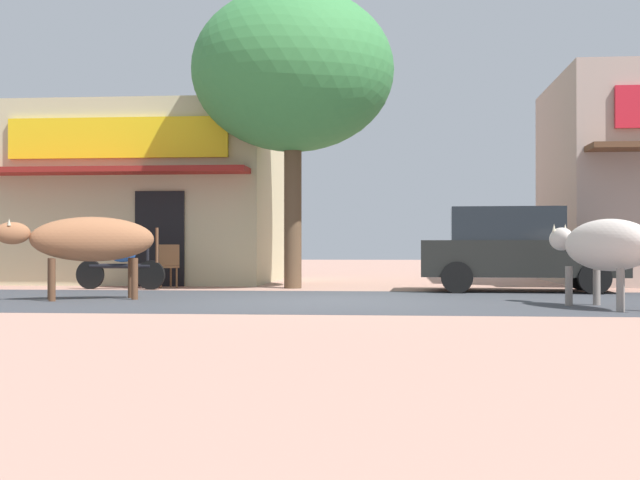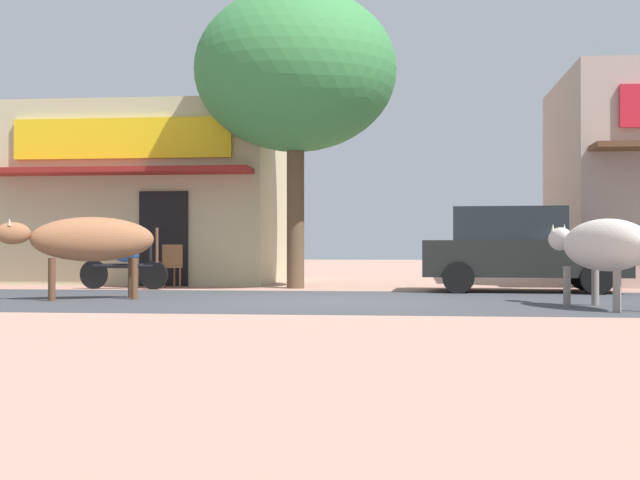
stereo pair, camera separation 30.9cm
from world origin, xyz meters
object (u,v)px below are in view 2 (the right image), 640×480
Objects in this scene: parked_motorcycle at (125,267)px; parked_hatchback_car at (519,249)px; cow_near_brown at (89,240)px; cafe_chair_near_tree at (170,264)px; roadside_tree at (296,72)px; cow_far_dark at (603,246)px.

parked_hatchback_car is at bearing -0.50° from parked_motorcycle.
parked_motorcycle is at bearing 179.50° from parked_hatchback_car.
cow_near_brown is 2.72× the size of cafe_chair_near_tree.
cafe_chair_near_tree is (-2.66, -0.13, -4.05)m from roadside_tree.
cow_near_brown is (0.53, -3.33, 0.52)m from parked_motorcycle.
cow_far_dark reaches higher than cafe_chair_near_tree.
cafe_chair_near_tree is (0.25, 3.97, -0.48)m from cow_near_brown.
parked_hatchback_car reaches higher than cow_near_brown.
roadside_tree reaches higher than parked_motorcycle.
roadside_tree is at bearing 169.43° from parked_hatchback_car.
roadside_tree reaches higher than cafe_chair_near_tree.
cow_far_dark is 9.37m from cafe_chair_near_tree.
cow_far_dark is (0.64, -4.44, 0.06)m from parked_hatchback_car.
cow_near_brown reaches higher than parked_motorcycle.
cow_near_brown is 4.01m from cafe_chair_near_tree.
cow_near_brown reaches higher than cafe_chair_near_tree.
parked_hatchback_car is at bearing -5.69° from cafe_chair_near_tree.
roadside_tree is 2.52× the size of cow_far_dark.
parked_hatchback_car reaches higher than parked_motorcycle.
cafe_chair_near_tree is (-7.17, 0.71, -0.33)m from parked_hatchback_car.
parked_motorcycle is (-7.95, 0.07, -0.38)m from parked_hatchback_car.
cow_near_brown is at bearing -156.31° from parked_hatchback_car.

